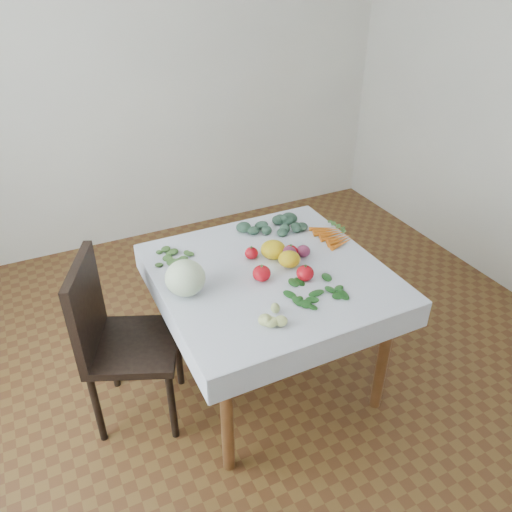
{
  "coord_description": "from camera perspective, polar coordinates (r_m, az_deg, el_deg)",
  "views": [
    {
      "loc": [
        -0.99,
        -1.87,
        2.18
      ],
      "look_at": [
        -0.05,
        0.07,
        0.82
      ],
      "focal_mm": 35.0,
      "sensor_mm": 36.0,
      "label": 1
    }
  ],
  "objects": [
    {
      "name": "onion_a",
      "position": [
        2.62,
        3.72,
        0.26
      ],
      "size": [
        0.12,
        0.12,
        0.08
      ],
      "primitive_type": "ellipsoid",
      "rotation": [
        0.0,
        0.0,
        0.4
      ],
      "color": "#5F1B3C",
      "rests_on": "tablecloth"
    },
    {
      "name": "dill_bunch",
      "position": [
        2.69,
        -9.7,
        0.05
      ],
      "size": [
        0.2,
        0.17,
        0.02
      ],
      "color": "#4C7234",
      "rests_on": "tablecloth"
    },
    {
      "name": "tomato_d",
      "position": [
        2.47,
        5.63,
        -1.96
      ],
      "size": [
        0.11,
        0.11,
        0.08
      ],
      "primitive_type": "ellipsoid",
      "rotation": [
        0.0,
        0.0,
        -0.31
      ],
      "color": "red",
      "rests_on": "tablecloth"
    },
    {
      "name": "kale_bunch",
      "position": [
        2.84,
        2.49,
        2.67
      ],
      "size": [
        0.38,
        0.29,
        0.05
      ],
      "color": "#375B43",
      "rests_on": "tablecloth"
    },
    {
      "name": "chair",
      "position": [
        2.58,
        -15.93,
        -8.5
      ],
      "size": [
        0.57,
        0.57,
        0.95
      ],
      "color": "black",
      "rests_on": "ground"
    },
    {
      "name": "ground",
      "position": [
        3.03,
        1.4,
        -13.67
      ],
      "size": [
        4.0,
        4.0,
        0.0
      ],
      "primitive_type": "plane",
      "color": "brown"
    },
    {
      "name": "tomato_a",
      "position": [
        2.63,
        -0.53,
        0.33
      ],
      "size": [
        0.08,
        0.08,
        0.06
      ],
      "primitive_type": "ellipsoid",
      "rotation": [
        0.0,
        0.0,
        0.09
      ],
      "color": "red",
      "rests_on": "tablecloth"
    },
    {
      "name": "heirloom_front",
      "position": [
        2.57,
        3.82,
        -0.35
      ],
      "size": [
        0.13,
        0.13,
        0.08
      ],
      "primitive_type": "ellipsoid",
      "rotation": [
        0.0,
        0.0,
        -0.1
      ],
      "color": "yellow",
      "rests_on": "tablecloth"
    },
    {
      "name": "tomato_b",
      "position": [
        2.46,
        0.65,
        -2.0
      ],
      "size": [
        0.12,
        0.12,
        0.08
      ],
      "primitive_type": "ellipsoid",
      "rotation": [
        0.0,
        0.0,
        0.33
      ],
      "color": "red",
      "rests_on": "tablecloth"
    },
    {
      "name": "basil_bunch",
      "position": [
        2.41,
        6.4,
        -3.9
      ],
      "size": [
        0.29,
        0.2,
        0.01
      ],
      "color": "#1B561E",
      "rests_on": "tablecloth"
    },
    {
      "name": "table",
      "position": [
        2.6,
        1.58,
        -3.61
      ],
      "size": [
        1.0,
        1.0,
        0.75
      ],
      "color": "brown",
      "rests_on": "ground"
    },
    {
      "name": "tomatillo_cluster",
      "position": [
        2.21,
        1.61,
        -7.13
      ],
      "size": [
        0.17,
        0.1,
        0.05
      ],
      "color": "#D0DC7F",
      "rests_on": "tablecloth"
    },
    {
      "name": "heirloom_back",
      "position": [
        2.63,
        1.99,
        0.74
      ],
      "size": [
        0.16,
        0.16,
        0.09
      ],
      "primitive_type": "ellipsoid",
      "rotation": [
        0.0,
        0.0,
        -0.25
      ],
      "color": "yellow",
      "rests_on": "tablecloth"
    },
    {
      "name": "carrot_bunch",
      "position": [
        2.86,
        8.84,
        2.32
      ],
      "size": [
        0.17,
        0.27,
        0.03
      ],
      "color": "#DE5818",
      "rests_on": "tablecloth"
    },
    {
      "name": "tablecloth",
      "position": [
        2.55,
        1.62,
        -1.79
      ],
      "size": [
        1.12,
        1.12,
        0.01
      ],
      "primitive_type": "cube",
      "color": "white",
      "rests_on": "table"
    },
    {
      "name": "back_wall",
      "position": [
        4.08,
        -12.09,
        19.86
      ],
      "size": [
        4.0,
        0.04,
        2.7
      ],
      "primitive_type": "cube",
      "color": "silver",
      "rests_on": "ground"
    },
    {
      "name": "tomato_c",
      "position": [
        2.64,
        3.97,
        0.5
      ],
      "size": [
        0.08,
        0.08,
        0.07
      ],
      "primitive_type": "ellipsoid",
      "rotation": [
        0.0,
        0.0,
        -0.01
      ],
      "color": "red",
      "rests_on": "tablecloth"
    },
    {
      "name": "onion_b",
      "position": [
        2.66,
        5.43,
        0.56
      ],
      "size": [
        0.1,
        0.1,
        0.06
      ],
      "primitive_type": "ellipsoid",
      "rotation": [
        0.0,
        0.0,
        -0.4
      ],
      "color": "#5F1B3C",
      "rests_on": "tablecloth"
    },
    {
      "name": "cabbage",
      "position": [
        2.37,
        -8.09,
        -2.5
      ],
      "size": [
        0.21,
        0.21,
        0.17
      ],
      "primitive_type": "ellipsoid",
      "rotation": [
        0.0,
        0.0,
        0.08
      ],
      "color": "#DDF2CA",
      "rests_on": "tablecloth"
    }
  ]
}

